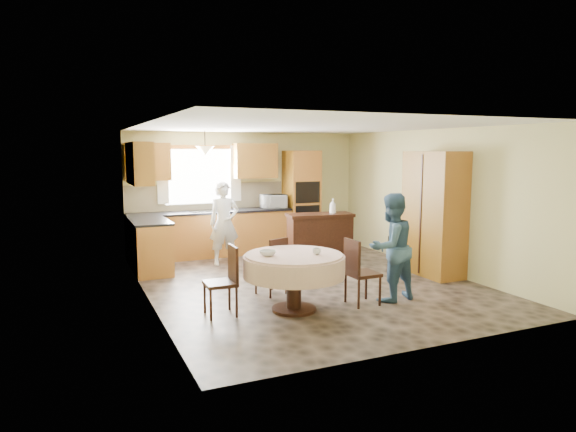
% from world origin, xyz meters
% --- Properties ---
extents(floor, '(5.00, 6.00, 0.01)m').
position_xyz_m(floor, '(0.00, 0.00, 0.00)').
color(floor, brown).
rests_on(floor, ground).
extents(ceiling, '(5.00, 6.00, 0.01)m').
position_xyz_m(ceiling, '(0.00, 0.00, 2.50)').
color(ceiling, white).
rests_on(ceiling, wall_back).
extents(wall_back, '(5.00, 0.02, 2.50)m').
position_xyz_m(wall_back, '(0.00, 3.00, 1.25)').
color(wall_back, '#C7C27F').
rests_on(wall_back, floor).
extents(wall_front, '(5.00, 0.02, 2.50)m').
position_xyz_m(wall_front, '(0.00, -3.00, 1.25)').
color(wall_front, '#C7C27F').
rests_on(wall_front, floor).
extents(wall_left, '(0.02, 6.00, 2.50)m').
position_xyz_m(wall_left, '(-2.50, 0.00, 1.25)').
color(wall_left, '#C7C27F').
rests_on(wall_left, floor).
extents(wall_right, '(0.02, 6.00, 2.50)m').
position_xyz_m(wall_right, '(2.50, 0.00, 1.25)').
color(wall_right, '#C7C27F').
rests_on(wall_right, floor).
extents(window, '(1.40, 0.03, 1.10)m').
position_xyz_m(window, '(-1.00, 2.98, 1.60)').
color(window, white).
rests_on(window, wall_back).
extents(curtain_left, '(0.22, 0.02, 1.15)m').
position_xyz_m(curtain_left, '(-1.75, 2.93, 1.65)').
color(curtain_left, white).
rests_on(curtain_left, wall_back).
extents(curtain_right, '(0.22, 0.02, 1.15)m').
position_xyz_m(curtain_right, '(-0.25, 2.93, 1.65)').
color(curtain_right, white).
rests_on(curtain_right, wall_back).
extents(base_cab_back, '(3.30, 0.60, 0.88)m').
position_xyz_m(base_cab_back, '(-0.85, 2.70, 0.44)').
color(base_cab_back, '#CB7436').
rests_on(base_cab_back, floor).
extents(counter_back, '(3.30, 0.64, 0.04)m').
position_xyz_m(counter_back, '(-0.85, 2.70, 0.90)').
color(counter_back, black).
rests_on(counter_back, base_cab_back).
extents(base_cab_left, '(0.60, 1.20, 0.88)m').
position_xyz_m(base_cab_left, '(-2.20, 1.80, 0.44)').
color(base_cab_left, '#CB7436').
rests_on(base_cab_left, floor).
extents(counter_left, '(0.64, 1.20, 0.04)m').
position_xyz_m(counter_left, '(-2.20, 1.80, 0.90)').
color(counter_left, black).
rests_on(counter_left, base_cab_left).
extents(backsplash, '(3.30, 0.02, 0.55)m').
position_xyz_m(backsplash, '(-0.85, 2.99, 1.18)').
color(backsplash, beige).
rests_on(backsplash, wall_back).
extents(wall_cab_left, '(0.85, 0.33, 0.72)m').
position_xyz_m(wall_cab_left, '(-2.05, 2.83, 1.91)').
color(wall_cab_left, '#A67029').
rests_on(wall_cab_left, wall_back).
extents(wall_cab_right, '(0.90, 0.33, 0.72)m').
position_xyz_m(wall_cab_right, '(0.15, 2.83, 1.91)').
color(wall_cab_right, '#A67029').
rests_on(wall_cab_right, wall_back).
extents(wall_cab_side, '(0.33, 1.20, 0.72)m').
position_xyz_m(wall_cab_side, '(-2.33, 1.80, 1.91)').
color(wall_cab_side, '#A67029').
rests_on(wall_cab_side, wall_left).
extents(oven_tower, '(0.66, 0.62, 2.12)m').
position_xyz_m(oven_tower, '(1.15, 2.69, 1.06)').
color(oven_tower, '#CB7436').
rests_on(oven_tower, floor).
extents(oven_upper, '(0.56, 0.01, 0.45)m').
position_xyz_m(oven_upper, '(1.15, 2.38, 1.25)').
color(oven_upper, black).
rests_on(oven_upper, oven_tower).
extents(oven_lower, '(0.56, 0.01, 0.45)m').
position_xyz_m(oven_lower, '(1.15, 2.38, 0.75)').
color(oven_lower, black).
rests_on(oven_lower, oven_tower).
extents(pendant, '(0.36, 0.36, 0.18)m').
position_xyz_m(pendant, '(-1.00, 2.50, 2.12)').
color(pendant, beige).
rests_on(pendant, ceiling).
extents(sideboard, '(1.30, 0.68, 0.88)m').
position_xyz_m(sideboard, '(0.86, 1.26, 0.44)').
color(sideboard, '#33160D').
rests_on(sideboard, floor).
extents(space_heater, '(0.47, 0.39, 0.55)m').
position_xyz_m(space_heater, '(2.06, 0.34, 0.28)').
color(space_heater, black).
rests_on(space_heater, floor).
extents(cupboard, '(0.55, 1.11, 2.11)m').
position_xyz_m(cupboard, '(2.22, -0.35, 1.06)').
color(cupboard, '#CB7436').
rests_on(cupboard, floor).
extents(dining_table, '(1.35, 1.35, 0.77)m').
position_xyz_m(dining_table, '(-0.79, -1.22, 0.60)').
color(dining_table, '#33160D').
rests_on(dining_table, floor).
extents(chair_left, '(0.40, 0.40, 0.91)m').
position_xyz_m(chair_left, '(-1.68, -1.02, 0.50)').
color(chair_left, '#33160D').
rests_on(chair_left, floor).
extents(chair_back, '(0.48, 0.48, 0.86)m').
position_xyz_m(chair_back, '(-0.75, -0.43, 0.47)').
color(chair_back, '#33160D').
rests_on(chair_back, floor).
extents(chair_right, '(0.41, 0.41, 0.93)m').
position_xyz_m(chair_right, '(0.13, -1.34, 0.51)').
color(chair_right, '#33160D').
rests_on(chair_right, floor).
extents(framed_picture, '(0.06, 0.61, 0.51)m').
position_xyz_m(framed_picture, '(2.47, 0.25, 1.65)').
color(framed_picture, '#EDB345').
rests_on(framed_picture, wall_right).
extents(microwave, '(0.53, 0.38, 0.28)m').
position_xyz_m(microwave, '(0.48, 2.65, 1.06)').
color(microwave, silver).
rests_on(microwave, counter_back).
extents(person_sink, '(0.59, 0.40, 1.55)m').
position_xyz_m(person_sink, '(-0.83, 1.86, 0.78)').
color(person_sink, silver).
rests_on(person_sink, floor).
extents(person_dining, '(0.84, 0.71, 1.54)m').
position_xyz_m(person_dining, '(0.66, -1.34, 0.77)').
color(person_dining, '#355575').
rests_on(person_dining, floor).
extents(bowl_sideboard, '(0.26, 0.26, 0.06)m').
position_xyz_m(bowl_sideboard, '(0.66, 1.26, 0.91)').
color(bowl_sideboard, '#B2B2B2').
rests_on(bowl_sideboard, sideboard).
extents(bottle_sideboard, '(0.15, 0.15, 0.33)m').
position_xyz_m(bottle_sideboard, '(1.14, 1.26, 1.05)').
color(bottle_sideboard, silver).
rests_on(bottle_sideboard, sideboard).
extents(cup_table, '(0.13, 0.13, 0.09)m').
position_xyz_m(cup_table, '(-0.54, -1.38, 0.81)').
color(cup_table, '#B2B2B2').
rests_on(cup_table, dining_table).
extents(bowl_table, '(0.27, 0.27, 0.07)m').
position_xyz_m(bowl_table, '(-1.15, -1.18, 0.80)').
color(bowl_table, '#B2B2B2').
rests_on(bowl_table, dining_table).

